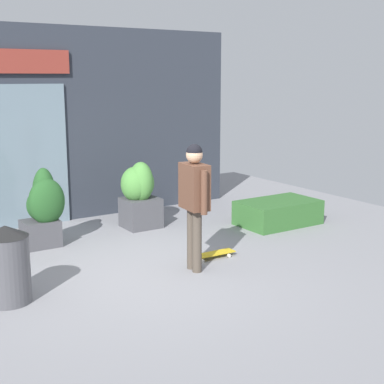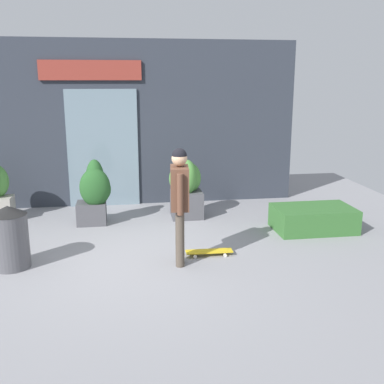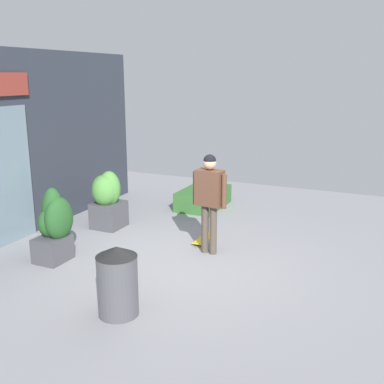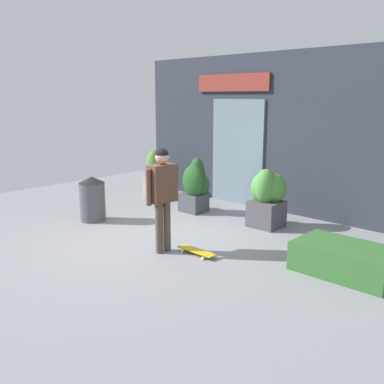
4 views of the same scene
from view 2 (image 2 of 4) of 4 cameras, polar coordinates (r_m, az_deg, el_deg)
ground_plane at (r=7.22m, az=-6.24°, el=-8.46°), size 12.00×12.00×0.00m
building_facade at (r=10.23m, az=-7.59°, el=8.32°), size 7.23×0.31×3.56m
skateboarder at (r=6.70m, az=-1.55°, el=-0.24°), size 0.30×0.64×1.77m
skateboard at (r=7.37m, az=2.14°, el=-7.39°), size 0.75×0.25×0.08m
planter_box_left at (r=9.22m, az=-0.74°, el=0.78°), size 0.66×0.70×1.19m
planter_box_mid at (r=8.97m, az=-11.99°, el=-0.05°), size 0.66×0.53×1.26m
trash_bin at (r=7.28m, az=-21.65°, el=-5.19°), size 0.54×0.54×0.95m
hedge_ledge at (r=8.80m, az=14.81°, el=-3.21°), size 1.44×0.90×0.44m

